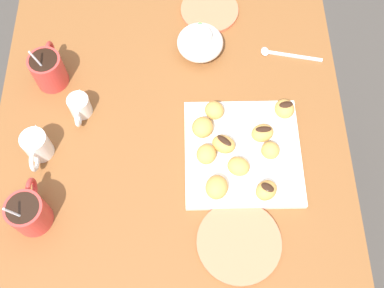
% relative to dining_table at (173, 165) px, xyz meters
% --- Properties ---
extents(ground_plane, '(8.00, 8.00, 0.00)m').
position_rel_dining_table_xyz_m(ground_plane, '(0.00, 0.00, -0.61)').
color(ground_plane, '#423D38').
extents(dining_table, '(1.00, 0.85, 0.75)m').
position_rel_dining_table_xyz_m(dining_table, '(0.00, 0.00, 0.00)').
color(dining_table, brown).
rests_on(dining_table, ground_plane).
extents(pastry_plate_square, '(0.27, 0.27, 0.02)m').
position_rel_dining_table_xyz_m(pastry_plate_square, '(-0.03, -0.17, 0.14)').
color(pastry_plate_square, white).
rests_on(pastry_plate_square, dining_table).
extents(coffee_mug_red_left, '(0.12, 0.08, 0.13)m').
position_rel_dining_table_xyz_m(coffee_mug_red_left, '(-0.18, 0.30, 0.18)').
color(coffee_mug_red_left, red).
rests_on(coffee_mug_red_left, dining_table).
extents(coffee_mug_red_right, '(0.12, 0.08, 0.14)m').
position_rel_dining_table_xyz_m(coffee_mug_red_right, '(0.18, 0.30, 0.18)').
color(coffee_mug_red_right, red).
rests_on(coffee_mug_red_right, dining_table).
extents(cream_pitcher_white, '(0.10, 0.06, 0.07)m').
position_rel_dining_table_xyz_m(cream_pitcher_white, '(-0.02, 0.30, 0.18)').
color(cream_pitcher_white, white).
rests_on(cream_pitcher_white, dining_table).
extents(ice_cream_bowl, '(0.12, 0.12, 0.09)m').
position_rel_dining_table_xyz_m(ice_cream_bowl, '(0.27, -0.08, 0.17)').
color(ice_cream_bowl, white).
rests_on(ice_cream_bowl, dining_table).
extents(chocolate_sauce_pitcher, '(0.09, 0.05, 0.06)m').
position_rel_dining_table_xyz_m(chocolate_sauce_pitcher, '(0.09, 0.22, 0.17)').
color(chocolate_sauce_pitcher, white).
rests_on(chocolate_sauce_pitcher, dining_table).
extents(saucer_coral_left, '(0.18, 0.18, 0.01)m').
position_rel_dining_table_xyz_m(saucer_coral_left, '(-0.24, -0.15, 0.14)').
color(saucer_coral_left, '#E5704C').
rests_on(saucer_coral_left, dining_table).
extents(saucer_coral_right, '(0.16, 0.16, 0.01)m').
position_rel_dining_table_xyz_m(saucer_coral_right, '(0.40, -0.11, 0.14)').
color(saucer_coral_right, '#E5704C').
rests_on(saucer_coral_right, dining_table).
extents(loose_spoon_near_saucer, '(0.05, 0.16, 0.01)m').
position_rel_dining_table_xyz_m(loose_spoon_near_saucer, '(0.25, -0.29, 0.14)').
color(loose_spoon_near_saucer, silver).
rests_on(loose_spoon_near_saucer, dining_table).
extents(beignet_0, '(0.05, 0.05, 0.04)m').
position_rel_dining_table_xyz_m(beignet_0, '(-0.04, -0.23, 0.17)').
color(beignet_0, '#D19347').
rests_on(beignet_0, pastry_plate_square).
extents(beignet_1, '(0.06, 0.05, 0.03)m').
position_rel_dining_table_xyz_m(beignet_1, '(-0.05, -0.08, 0.17)').
color(beignet_1, '#D19347').
rests_on(beignet_1, pastry_plate_square).
extents(beignet_2, '(0.07, 0.06, 0.04)m').
position_rel_dining_table_xyz_m(beignet_2, '(0.07, -0.11, 0.17)').
color(beignet_2, '#D19347').
rests_on(beignet_2, pastry_plate_square).
extents(beignet_3, '(0.06, 0.06, 0.04)m').
position_rel_dining_table_xyz_m(beignet_3, '(0.07, -0.27, 0.17)').
color(beignet_3, '#D19347').
rests_on(beignet_3, pastry_plate_square).
extents(chocolate_drizzle_3, '(0.02, 0.04, 0.00)m').
position_rel_dining_table_xyz_m(chocolate_drizzle_3, '(0.07, -0.27, 0.19)').
color(chocolate_drizzle_3, black).
rests_on(chocolate_drizzle_3, beignet_3).
extents(beignet_4, '(0.06, 0.06, 0.03)m').
position_rel_dining_table_xyz_m(beignet_4, '(-0.08, -0.15, 0.17)').
color(beignet_4, '#D19347').
rests_on(beignet_4, pastry_plate_square).
extents(beignet_5, '(0.06, 0.06, 0.04)m').
position_rel_dining_table_xyz_m(beignet_5, '(0.01, -0.21, 0.17)').
color(beignet_5, '#D19347').
rests_on(beignet_5, pastry_plate_square).
extents(chocolate_drizzle_5, '(0.02, 0.04, 0.00)m').
position_rel_dining_table_xyz_m(chocolate_drizzle_5, '(0.01, -0.21, 0.19)').
color(chocolate_drizzle_5, black).
rests_on(chocolate_drizzle_5, beignet_5).
extents(beignet_6, '(0.07, 0.07, 0.04)m').
position_rel_dining_table_xyz_m(beignet_6, '(-0.13, -0.21, 0.17)').
color(beignet_6, '#D19347').
rests_on(beignet_6, pastry_plate_square).
extents(chocolate_drizzle_6, '(0.03, 0.03, 0.00)m').
position_rel_dining_table_xyz_m(chocolate_drizzle_6, '(-0.13, -0.21, 0.19)').
color(chocolate_drizzle_6, black).
rests_on(chocolate_drizzle_6, beignet_6).
extents(beignet_7, '(0.07, 0.06, 0.04)m').
position_rel_dining_table_xyz_m(beignet_7, '(-0.13, -0.10, 0.17)').
color(beignet_7, '#D19347').
rests_on(beignet_7, pastry_plate_square).
extents(beignet_8, '(0.06, 0.07, 0.04)m').
position_rel_dining_table_xyz_m(beignet_8, '(-0.02, -0.12, 0.17)').
color(beignet_8, '#D19347').
rests_on(beignet_8, pastry_plate_square).
extents(chocolate_drizzle_8, '(0.04, 0.04, 0.00)m').
position_rel_dining_table_xyz_m(chocolate_drizzle_8, '(-0.02, -0.12, 0.19)').
color(chocolate_drizzle_8, black).
rests_on(chocolate_drizzle_8, beignet_8).
extents(beignet_9, '(0.06, 0.06, 0.04)m').
position_rel_dining_table_xyz_m(beignet_9, '(0.02, -0.08, 0.17)').
color(beignet_9, '#D19347').
rests_on(beignet_9, pastry_plate_square).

